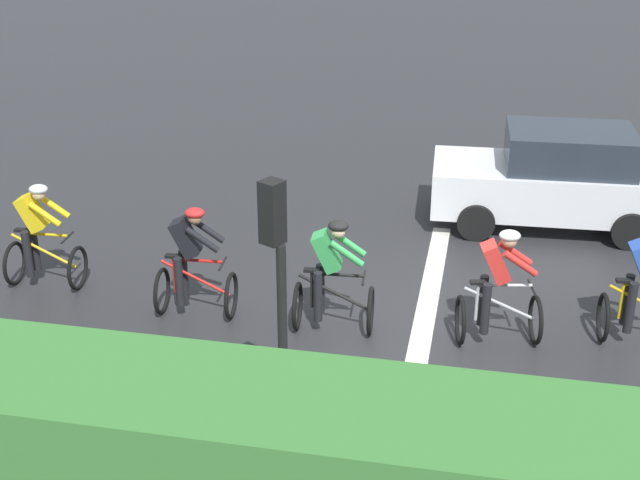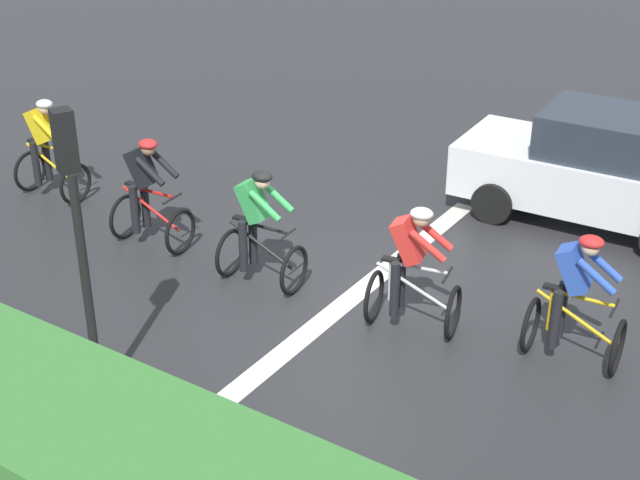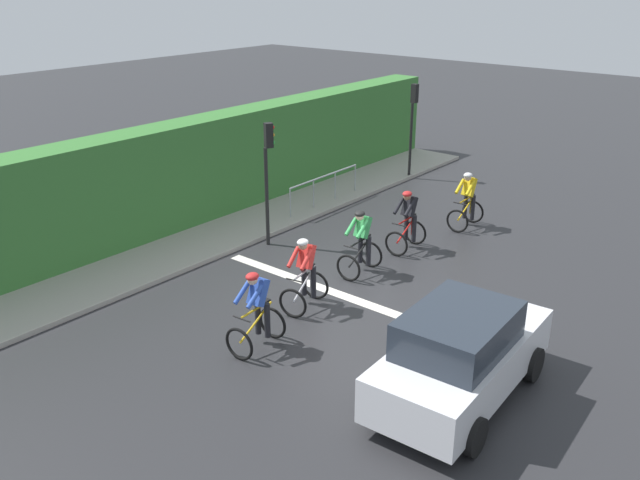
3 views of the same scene
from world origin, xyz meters
TOP-DOWN VIEW (x-y plane):
  - ground_plane at (0.00, 0.00)m, footprint 80.00×80.00m
  - road_marking_stop_line at (0.00, -0.24)m, footprint 7.00×0.30m
  - cyclist_lead at (0.10, 5.57)m, footprint 0.72×1.11m
  - cyclist_second at (-0.30, 3.03)m, footprint 0.75×1.12m
  - cyclist_mid at (-0.35, 1.02)m, footprint 0.75×1.12m
  - cyclist_fourth at (-0.23, -1.22)m, footprint 0.88×1.19m
  - car_white at (4.06, -2.12)m, footprint 2.05×4.18m
  - traffic_light_near_crossing at (-3.39, 0.99)m, footprint 0.27×0.29m

SIDE VIEW (x-z plane):
  - ground_plane at x=0.00m, z-range 0.00..0.00m
  - road_marking_stop_line at x=0.00m, z-range 0.00..0.01m
  - cyclist_lead at x=0.10m, z-range -0.03..1.63m
  - cyclist_second at x=-0.30m, z-range -0.03..1.63m
  - cyclist_mid at x=-0.35m, z-range -0.03..1.63m
  - cyclist_fourth at x=-0.23m, z-range -0.03..1.63m
  - car_white at x=4.06m, z-range -0.01..1.75m
  - traffic_light_near_crossing at x=-3.39m, z-range 0.55..3.89m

